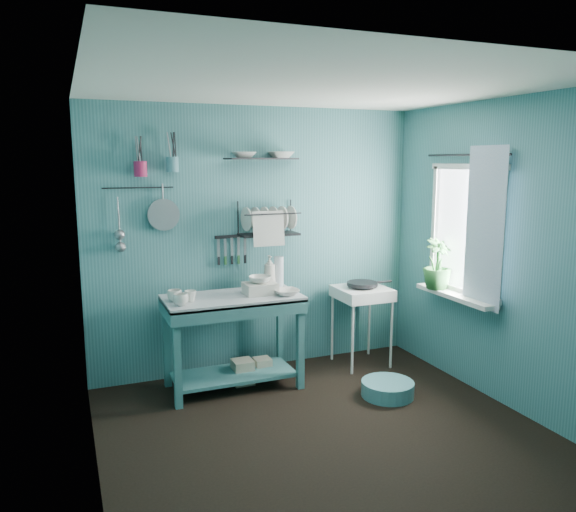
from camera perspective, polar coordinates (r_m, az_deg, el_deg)
name	(u,v)px	position (r m, az deg, el deg)	size (l,w,h in m)	color
floor	(324,433)	(4.39, 3.72, -17.47)	(3.20, 3.20, 0.00)	black
ceiling	(329,85)	(3.94, 4.14, 16.89)	(3.20, 3.20, 0.00)	silver
wall_back	(258,241)	(5.35, -3.11, 1.58)	(3.20, 3.20, 0.00)	#376D71
wall_front	(468,325)	(2.75, 17.79, -6.71)	(3.20, 3.20, 0.00)	#376D71
wall_left	(87,287)	(3.60, -19.71, -3.00)	(3.00, 3.00, 0.00)	#376D71
wall_right	(503,254)	(4.89, 21.04, 0.17)	(3.00, 3.00, 0.00)	#376D71
work_counter	(233,342)	(5.04, -5.60, -8.69)	(1.18, 0.59, 0.84)	#346C6D
mug_left	(181,300)	(4.65, -10.83, -4.39)	(0.12, 0.12, 0.10)	silver
mug_mid	(190,296)	(4.76, -9.88, -4.04)	(0.10, 0.10, 0.09)	silver
mug_right	(175,296)	(4.80, -11.44, -3.97)	(0.12, 0.12, 0.10)	silver
wash_tub	(260,288)	(4.97, -2.85, -3.31)	(0.28, 0.22, 0.10)	beige
tub_bowl	(260,279)	(4.95, -2.86, -2.40)	(0.20, 0.20, 0.06)	silver
soap_bottle	(270,271)	(5.20, -1.89, -1.58)	(0.12, 0.12, 0.30)	beige
water_bottle	(279,271)	(5.26, -0.94, -1.56)	(0.09, 0.09, 0.28)	silver
counter_bowl	(287,292)	(4.92, -0.15, -3.70)	(0.22, 0.22, 0.05)	silver
hotplate_stand	(361,326)	(5.63, 7.45, -7.06)	(0.49, 0.49, 0.78)	silver
frying_pan	(362,284)	(5.52, 7.55, -2.82)	(0.30, 0.30, 0.04)	black
knife_strip	(231,236)	(5.24, -5.78, 1.99)	(0.32, 0.02, 0.03)	black
dish_rack	(269,218)	(5.23, -1.95, 3.85)	(0.55, 0.24, 0.32)	black
upper_shelf	(262,159)	(5.21, -2.66, 9.85)	(0.70, 0.18, 0.01)	black
shelf_bowl_left	(244,159)	(5.15, -4.49, 9.78)	(0.22, 0.22, 0.05)	silver
shelf_bowl_right	(281,157)	(5.27, -0.72, 10.02)	(0.24, 0.24, 0.06)	silver
utensil_cup_magenta	(140,169)	(4.98, -14.76, 8.55)	(0.11, 0.11, 0.13)	#A31E4B
utensil_cup_teal	(172,164)	(5.02, -11.67, 9.10)	(0.11, 0.11, 0.13)	teal
colander	(164,215)	(5.05, -12.52, 4.12)	(0.28, 0.28, 0.03)	gray
ladle_outer	(118,215)	(5.01, -16.86, 4.04)	(0.01, 0.01, 0.30)	gray
ladle_inner	(119,227)	(5.03, -16.77, 2.83)	(0.01, 0.01, 0.30)	gray
hook_rail	(138,188)	(5.03, -14.98, 6.71)	(0.01, 0.01, 0.60)	black
window_glass	(466,230)	(5.19, 17.65, 2.56)	(1.10, 1.10, 0.00)	white
windowsill	(455,296)	(5.24, 16.60, -3.89)	(0.16, 0.95, 0.04)	silver
curtain	(484,228)	(4.92, 19.32, 2.68)	(1.35, 1.35, 0.00)	silver
curtain_rod	(466,155)	(5.13, 17.64, 9.76)	(0.02, 0.02, 1.05)	black
potted_plant	(437,264)	(5.35, 14.94, -0.78)	(0.26, 0.26, 0.47)	#28642C
storage_tin_large	(243,372)	(5.21, -4.63, -11.64)	(0.18, 0.18, 0.22)	gray
storage_tin_small	(262,369)	(5.30, -2.62, -11.36)	(0.15, 0.15, 0.20)	gray
floor_basin	(388,389)	(5.03, 10.08, -13.14)	(0.45, 0.45, 0.13)	teal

